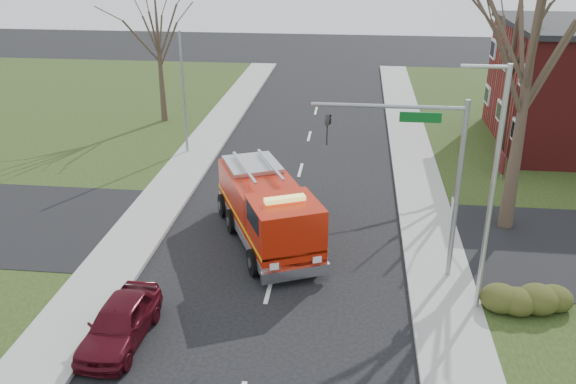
# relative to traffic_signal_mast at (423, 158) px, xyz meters

# --- Properties ---
(ground) EXTENTS (120.00, 120.00, 0.00)m
(ground) POSITION_rel_traffic_signal_mast_xyz_m (-5.21, -1.50, -4.71)
(ground) COLOR black
(ground) RESTS_ON ground
(sidewalk_right) EXTENTS (2.40, 80.00, 0.15)m
(sidewalk_right) POSITION_rel_traffic_signal_mast_xyz_m (0.99, -1.50, -4.63)
(sidewalk_right) COLOR gray
(sidewalk_right) RESTS_ON ground
(sidewalk_left) EXTENTS (2.40, 80.00, 0.15)m
(sidewalk_left) POSITION_rel_traffic_signal_mast_xyz_m (-11.41, -1.50, -4.63)
(sidewalk_left) COLOR gray
(sidewalk_left) RESTS_ON ground
(health_center_sign) EXTENTS (0.12, 2.00, 1.40)m
(health_center_sign) POSITION_rel_traffic_signal_mast_xyz_m (5.29, 11.00, -3.83)
(health_center_sign) COLOR #471015
(health_center_sign) RESTS_ON ground
(hedge_corner) EXTENTS (2.80, 2.00, 0.90)m
(hedge_corner) POSITION_rel_traffic_signal_mast_xyz_m (3.79, -2.50, -4.13)
(hedge_corner) COLOR #2D3312
(hedge_corner) RESTS_ON lawn_right
(bare_tree_near) EXTENTS (6.00, 6.00, 12.00)m
(bare_tree_near) POSITION_rel_traffic_signal_mast_xyz_m (4.29, 4.50, 2.71)
(bare_tree_near) COLOR #362A20
(bare_tree_near) RESTS_ON ground
(bare_tree_far) EXTENTS (5.25, 5.25, 10.50)m
(bare_tree_far) POSITION_rel_traffic_signal_mast_xyz_m (5.79, 13.50, 1.78)
(bare_tree_far) COLOR #362A20
(bare_tree_far) RESTS_ON ground
(bare_tree_left) EXTENTS (4.50, 4.50, 9.00)m
(bare_tree_left) POSITION_rel_traffic_signal_mast_xyz_m (-15.21, 18.50, 0.86)
(bare_tree_left) COLOR #362A20
(bare_tree_left) RESTS_ON ground
(traffic_signal_mast) EXTENTS (5.29, 0.18, 6.80)m
(traffic_signal_mast) POSITION_rel_traffic_signal_mast_xyz_m (0.00, 0.00, 0.00)
(traffic_signal_mast) COLOR gray
(traffic_signal_mast) RESTS_ON ground
(streetlight_pole) EXTENTS (1.48, 0.16, 8.40)m
(streetlight_pole) POSITION_rel_traffic_signal_mast_xyz_m (1.93, -2.00, -0.16)
(streetlight_pole) COLOR #B7BABF
(streetlight_pole) RESTS_ON ground
(utility_pole_far) EXTENTS (0.14, 0.14, 7.00)m
(utility_pole_far) POSITION_rel_traffic_signal_mast_xyz_m (-12.01, 12.50, -1.21)
(utility_pole_far) COLOR gray
(utility_pole_far) RESTS_ON ground
(fire_engine) EXTENTS (5.33, 7.82, 3.00)m
(fire_engine) POSITION_rel_traffic_signal_mast_xyz_m (-5.77, 2.14, -3.35)
(fire_engine) COLOR #AE1A08
(fire_engine) RESTS_ON ground
(parked_car_maroon) EXTENTS (1.79, 4.11, 1.38)m
(parked_car_maroon) POSITION_rel_traffic_signal_mast_xyz_m (-9.41, -5.04, -4.02)
(parked_car_maroon) COLOR #460B15
(parked_car_maroon) RESTS_ON ground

